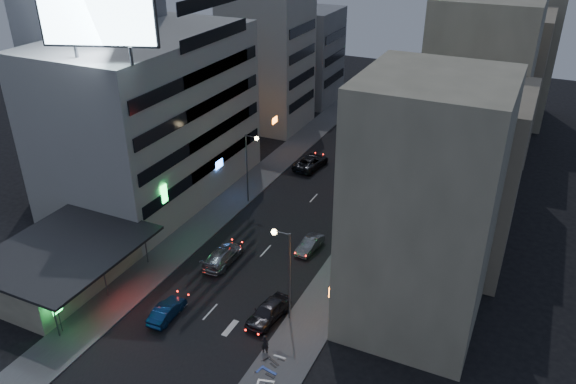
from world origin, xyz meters
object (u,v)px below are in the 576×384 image
Objects in this scene: scooter_silver_a at (275,375)px; scooter_blue at (278,368)px; parked_car_right_near at (268,311)px; parked_car_right_far at (365,170)px; road_car_silver at (223,256)px; scooter_silver_b at (286,353)px; scooter_black_b at (280,360)px; person at (265,344)px; parked_car_right_mid at (310,245)px; parked_car_left at (311,162)px; road_car_blue at (167,311)px.

scooter_silver_a is 0.67m from scooter_blue.
parked_car_right_near is 0.96× the size of parked_car_right_far.
road_car_silver is 3.24× the size of scooter_silver_b.
road_car_silver reaches higher than scooter_blue.
scooter_silver_a is (10.94, -11.14, -0.08)m from road_car_silver.
parked_car_right_near reaches higher than scooter_black_b.
road_car_silver is 3.19× the size of person.
parked_car_right_mid is at bearing -87.76° from parked_car_right_far.
parked_car_right_mid is 18.92m from parked_car_left.
parked_car_left is (-7.32, 17.44, 0.16)m from parked_car_right_mid.
parked_car_right_mid reaches higher than scooter_silver_b.
parked_car_left is 33.21m from person.
parked_car_right_mid is 14.51m from person.
parked_car_right_near is 6.11m from scooter_blue.
scooter_blue is (11.61, -33.27, -0.05)m from parked_car_left.
road_car_blue reaches higher than parked_car_right_mid.
parked_car_left is 3.16× the size of scooter_silver_a.
parked_car_right_near is at bearing 44.23° from scooter_blue.
parked_car_right_mid is (-0.95, 10.71, -0.16)m from parked_car_right_near.
person reaches higher than parked_car_right_near.
scooter_black_b is at bearing -69.59° from parked_car_right_mid.
scooter_silver_a is at bearing -176.44° from scooter_silver_b.
person is (2.49, -14.29, 0.30)m from parked_car_right_mid.
parked_car_right_mid is at bearing -0.73° from scooter_silver_a.
road_car_silver reaches higher than road_car_blue.
scooter_black_b is (-0.35, 1.49, -0.01)m from scooter_silver_a.
parked_car_right_near is at bearing -158.99° from road_car_blue.
parked_car_right_mid is 2.40× the size of scooter_silver_b.
scooter_blue is at bearing -140.83° from scooter_black_b.
parked_car_right_far is 2.74× the size of scooter_black_b.
parked_car_right_mid is 0.97× the size of road_car_blue.
scooter_blue is (10.88, -1.84, 0.09)m from road_car_blue.
person is at bearing 93.50° from scooter_silver_b.
person is at bearing -59.37° from parked_car_right_near.
parked_car_right_near is 2.84× the size of person.
scooter_black_b is (10.59, -9.65, -0.10)m from road_car_silver.
scooter_silver_a is at bearing -142.72° from scooter_black_b.
parked_car_right_mid reaches higher than scooter_black_b.
person is at bearing 60.67° from scooter_blue.
parked_car_right_mid is 1.88× the size of scooter_blue.
parked_car_left is at bearing -89.00° from road_car_silver.
scooter_blue is at bearing 167.91° from road_car_blue.
parked_car_right_near is at bearing 143.30° from road_car_silver.
parked_car_right_far is at bearing -105.56° from road_car_silver.
parked_car_right_far is 33.57m from scooter_black_b.
road_car_blue is 2.43× the size of person.
road_car_blue is 10.75m from scooter_silver_b.
scooter_silver_b is (0.10, 0.88, -0.05)m from scooter_black_b.
parked_car_right_far is at bearing -103.39° from road_car_blue.
scooter_silver_a is at bearing -81.11° from parked_car_right_far.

